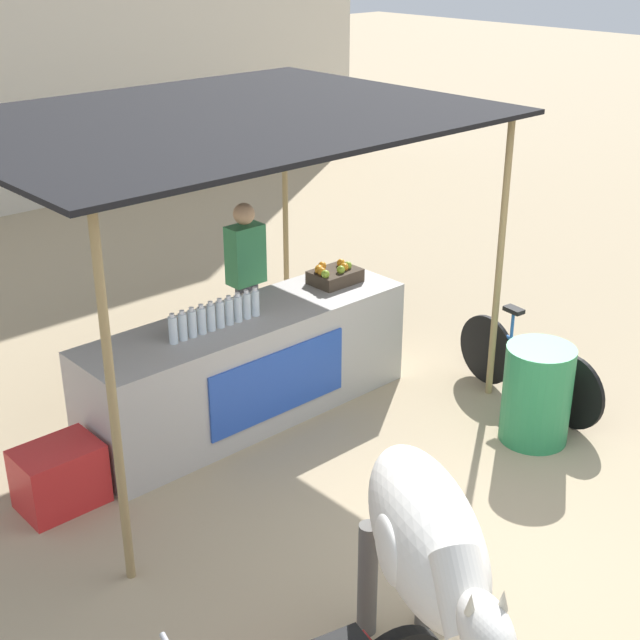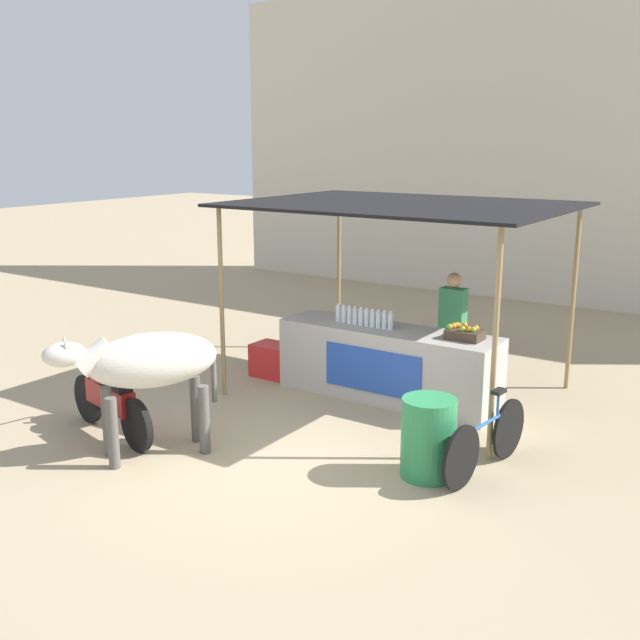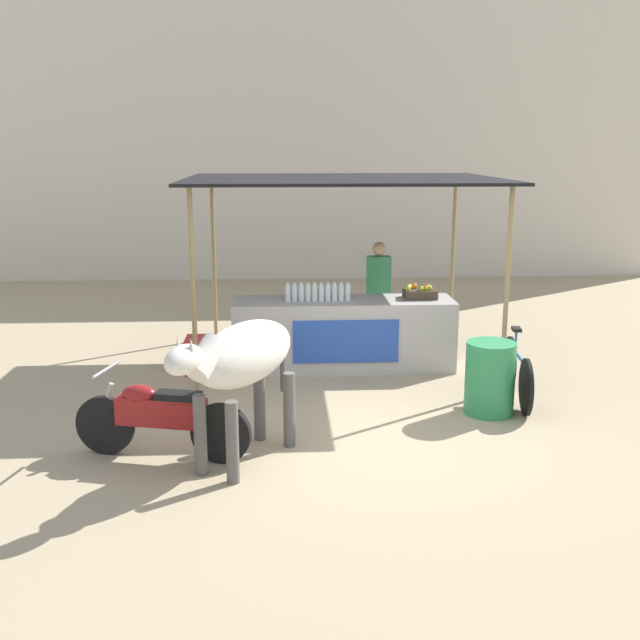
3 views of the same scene
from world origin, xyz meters
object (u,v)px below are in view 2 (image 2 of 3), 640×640
(fruit_crate, at_px, (464,333))
(motorcycle_parked, at_px, (110,400))
(cooler_box, at_px, (273,360))
(bicycle_leaning, at_px, (486,441))
(cow, at_px, (147,365))
(water_barrel, at_px, (428,438))
(stall_counter, at_px, (388,363))
(vendor_behind_counter, at_px, (452,331))

(fruit_crate, bearing_deg, motorcycle_parked, -135.83)
(cooler_box, relative_size, bicycle_leaning, 0.36)
(fruit_crate, distance_m, cow, 3.89)
(cow, height_order, bicycle_leaning, cow)
(water_barrel, bearing_deg, fruit_crate, 103.62)
(cooler_box, xyz_separation_m, cow, (0.60, -3.00, 0.79))
(cooler_box, bearing_deg, bicycle_leaning, -19.69)
(stall_counter, height_order, bicycle_leaning, stall_counter)
(water_barrel, bearing_deg, vendor_behind_counter, 109.65)
(vendor_behind_counter, xyz_separation_m, motorcycle_parked, (-2.63, -3.71, -0.42))
(motorcycle_parked, xyz_separation_m, bicycle_leaning, (4.03, 1.49, -0.08))
(cow, bearing_deg, motorcycle_parked, 170.20)
(motorcycle_parked, bearing_deg, bicycle_leaning, 20.34)
(stall_counter, relative_size, motorcycle_parked, 1.70)
(water_barrel, distance_m, bicycle_leaning, 0.63)
(fruit_crate, bearing_deg, vendor_behind_counter, 124.05)
(stall_counter, distance_m, fruit_crate, 1.19)
(stall_counter, xyz_separation_m, water_barrel, (1.52, -1.89, -0.06))
(fruit_crate, bearing_deg, cow, -125.98)
(fruit_crate, bearing_deg, stall_counter, -177.05)
(cow, bearing_deg, cooler_box, 101.34)
(vendor_behind_counter, distance_m, cow, 4.26)
(bicycle_leaning, bearing_deg, cooler_box, 160.31)
(vendor_behind_counter, distance_m, motorcycle_parked, 4.57)
(fruit_crate, height_order, bicycle_leaning, fruit_crate)
(fruit_crate, relative_size, water_barrel, 0.52)
(vendor_behind_counter, bearing_deg, cow, -115.25)
(motorcycle_parked, relative_size, bicycle_leaning, 1.07)
(stall_counter, relative_size, vendor_behind_counter, 1.82)
(cooler_box, relative_size, cow, 0.35)
(stall_counter, relative_size, cooler_box, 5.00)
(cooler_box, bearing_deg, fruit_crate, 2.99)
(fruit_crate, height_order, vendor_behind_counter, vendor_behind_counter)
(fruit_crate, distance_m, vendor_behind_counter, 0.86)
(stall_counter, bearing_deg, fruit_crate, 2.95)
(fruit_crate, xyz_separation_m, vendor_behind_counter, (-0.47, 0.70, -0.19))
(cow, bearing_deg, water_barrel, 23.72)
(cooler_box, height_order, motorcycle_parked, motorcycle_parked)
(fruit_crate, distance_m, cooler_box, 3.00)
(bicycle_leaning, bearing_deg, water_barrel, -137.42)
(stall_counter, relative_size, bicycle_leaning, 1.81)
(bicycle_leaning, bearing_deg, motorcycle_parked, -159.66)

